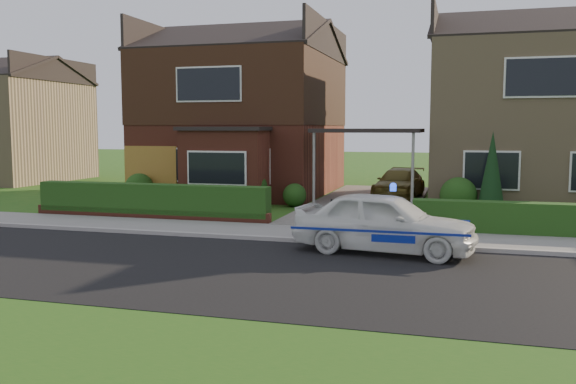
% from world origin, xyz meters
% --- Properties ---
extents(ground, '(120.00, 120.00, 0.00)m').
position_xyz_m(ground, '(0.00, 0.00, 0.00)').
color(ground, '#215316').
rests_on(ground, ground).
extents(road, '(60.00, 6.00, 0.02)m').
position_xyz_m(road, '(0.00, 0.00, 0.00)').
color(road, black).
rests_on(road, ground).
extents(kerb, '(60.00, 0.16, 0.12)m').
position_xyz_m(kerb, '(0.00, 3.05, 0.06)').
color(kerb, '#9E9993').
rests_on(kerb, ground).
extents(sidewalk, '(60.00, 2.00, 0.10)m').
position_xyz_m(sidewalk, '(0.00, 4.10, 0.05)').
color(sidewalk, slate).
rests_on(sidewalk, ground).
extents(grass_verge, '(60.00, 4.00, 0.01)m').
position_xyz_m(grass_verge, '(0.00, -5.00, 0.00)').
color(grass_verge, '#215316').
rests_on(grass_verge, ground).
extents(driveway, '(3.80, 12.00, 0.12)m').
position_xyz_m(driveway, '(0.00, 11.00, 0.06)').
color(driveway, '#666059').
rests_on(driveway, ground).
extents(house_left, '(7.50, 9.53, 7.25)m').
position_xyz_m(house_left, '(-5.78, 13.90, 3.81)').
color(house_left, brown).
rests_on(house_left, ground).
extents(house_right, '(7.50, 8.06, 7.25)m').
position_xyz_m(house_right, '(5.80, 13.99, 3.66)').
color(house_right, tan).
rests_on(house_right, ground).
extents(carport_link, '(3.80, 3.00, 2.77)m').
position_xyz_m(carport_link, '(0.00, 10.95, 2.66)').
color(carport_link, black).
rests_on(carport_link, ground).
extents(garage_door, '(2.20, 0.10, 2.10)m').
position_xyz_m(garage_door, '(-8.25, 9.96, 1.05)').
color(garage_door, olive).
rests_on(garage_door, ground).
extents(dwarf_wall, '(7.70, 0.25, 0.36)m').
position_xyz_m(dwarf_wall, '(-5.80, 5.30, 0.18)').
color(dwarf_wall, brown).
rests_on(dwarf_wall, ground).
extents(hedge_left, '(7.50, 0.55, 0.90)m').
position_xyz_m(hedge_left, '(-5.80, 5.45, 0.00)').
color(hedge_left, '#1A3611').
rests_on(hedge_left, ground).
extents(hedge_right, '(7.50, 0.55, 0.80)m').
position_xyz_m(hedge_right, '(5.80, 5.35, 0.00)').
color(hedge_right, '#1A3611').
rests_on(hedge_right, ground).
extents(shrub_left_far, '(1.08, 1.08, 1.08)m').
position_xyz_m(shrub_left_far, '(-8.50, 9.50, 0.54)').
color(shrub_left_far, '#1A3611').
rests_on(shrub_left_far, ground).
extents(shrub_left_mid, '(1.32, 1.32, 1.32)m').
position_xyz_m(shrub_left_mid, '(-4.00, 9.30, 0.66)').
color(shrub_left_mid, '#1A3611').
rests_on(shrub_left_mid, ground).
extents(shrub_left_near, '(0.84, 0.84, 0.84)m').
position_xyz_m(shrub_left_near, '(-2.40, 9.60, 0.42)').
color(shrub_left_near, '#1A3611').
rests_on(shrub_left_near, ground).
extents(shrub_right_near, '(1.20, 1.20, 1.20)m').
position_xyz_m(shrub_right_near, '(3.20, 9.40, 0.60)').
color(shrub_right_near, '#1A3611').
rests_on(shrub_right_near, ground).
extents(conifer_a, '(0.90, 0.90, 2.60)m').
position_xyz_m(conifer_a, '(4.20, 9.20, 1.30)').
color(conifer_a, black).
rests_on(conifer_a, ground).
extents(neighbour_left, '(6.50, 7.00, 5.20)m').
position_xyz_m(neighbour_left, '(-20.00, 16.00, 2.60)').
color(neighbour_left, tan).
rests_on(neighbour_left, ground).
extents(police_car, '(3.71, 4.21, 1.54)m').
position_xyz_m(police_car, '(1.64, 2.40, 0.69)').
color(police_car, white).
rests_on(police_car, ground).
extents(driveway_car, '(1.90, 3.93, 1.10)m').
position_xyz_m(driveway_car, '(1.00, 12.36, 0.67)').
color(driveway_car, brown).
rests_on(driveway_car, driveway).
extents(potted_plant_a, '(0.38, 0.28, 0.68)m').
position_xyz_m(potted_plant_a, '(-5.70, 8.02, 0.34)').
color(potted_plant_a, gray).
rests_on(potted_plant_a, ground).
extents(potted_plant_b, '(0.59, 0.55, 0.85)m').
position_xyz_m(potted_plant_b, '(-8.35, 7.55, 0.43)').
color(potted_plant_b, gray).
rests_on(potted_plant_b, ground).
extents(potted_plant_c, '(0.47, 0.47, 0.80)m').
position_xyz_m(potted_plant_c, '(-4.41, 9.00, 0.40)').
color(potted_plant_c, gray).
rests_on(potted_plant_c, ground).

